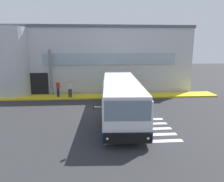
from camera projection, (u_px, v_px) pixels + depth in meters
The scene contains 8 objects.
ground_plane at pixel (103, 111), 17.45m from camera, with size 80.00×90.00×0.02m, color #2B2B2D.
bay_paint_stripes at pixel (137, 129), 13.50m from camera, with size 4.40×3.96×0.01m.
terminal_building at pixel (95, 58), 27.95m from camera, with size 21.81×13.80×7.32m.
boarding_curb at pixel (102, 96), 22.11m from camera, with size 24.01×2.00×0.15m, color yellow.
entry_support_column at pixel (51, 73), 21.80m from camera, with size 0.28×0.28×4.67m, color slate.
bus_main_foreground at pixel (121, 99), 15.81m from camera, with size 3.58×10.95×2.70m.
passenger_near_column at pixel (58, 88), 21.28m from camera, with size 0.42×0.46×1.68m.
passenger_by_doorway at pixel (70, 88), 21.13m from camera, with size 0.52×0.49×1.68m.
Camera 1 is at (-0.59, -16.74, 5.17)m, focal length 34.20 mm.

